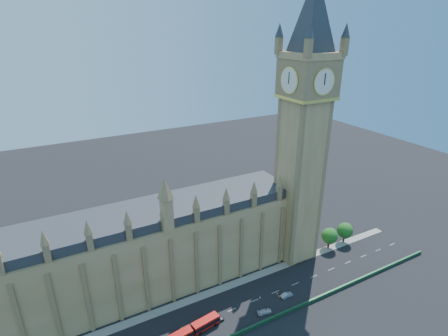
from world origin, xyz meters
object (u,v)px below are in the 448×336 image
car_silver (287,295)px  car_white (265,312)px  red_bus (191,332)px  car_grey (217,320)px

car_silver → car_white: car_silver is taller
red_bus → car_silver: bearing=-8.4°
red_bus → car_white: size_ratio=4.02×
car_grey → red_bus: bearing=90.3°
car_grey → car_silver: size_ratio=1.00×
car_grey → car_white: 14.32m
car_white → red_bus: bearing=90.3°
red_bus → car_silver: red_bus is taller
car_silver → car_white: 10.34m
car_grey → car_silver: (23.85, -1.37, -0.02)m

